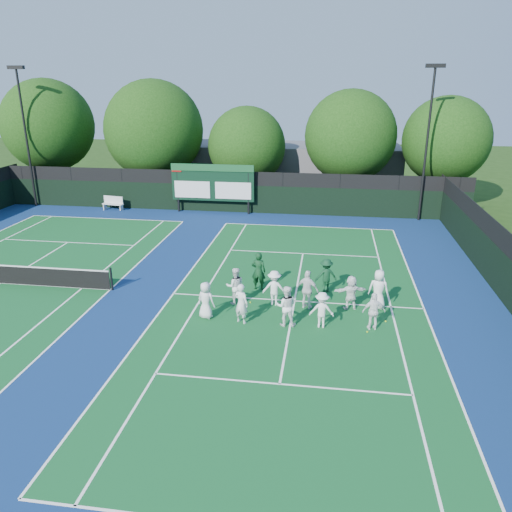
# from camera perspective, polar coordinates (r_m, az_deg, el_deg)

# --- Properties ---
(ground) EXTENTS (120.00, 120.00, 0.00)m
(ground) POSITION_cam_1_polar(r_m,az_deg,el_deg) (21.08, 4.22, -6.29)
(ground) COLOR #1C390F
(ground) RESTS_ON ground
(court_apron) EXTENTS (34.00, 32.00, 0.01)m
(court_apron) POSITION_cam_1_polar(r_m,az_deg,el_deg) (23.11, -10.62, -4.18)
(court_apron) COLOR navy
(court_apron) RESTS_ON ground
(near_court) EXTENTS (11.05, 23.85, 0.01)m
(near_court) POSITION_cam_1_polar(r_m,az_deg,el_deg) (21.98, 4.42, -5.15)
(near_court) COLOR #115324
(near_court) RESTS_ON ground
(left_court) EXTENTS (11.05, 23.85, 0.01)m
(left_court) POSITION_cam_1_polar(r_m,az_deg,el_deg) (26.72, -27.11, -2.77)
(left_court) COLOR #115324
(left_court) RESTS_ON ground
(back_fence) EXTENTS (34.00, 0.08, 3.00)m
(back_fence) POSITION_cam_1_polar(r_m,az_deg,el_deg) (36.54, -3.26, 7.12)
(back_fence) COLOR black
(back_fence) RESTS_ON ground
(scoreboard) EXTENTS (6.00, 0.21, 3.55)m
(scoreboard) POSITION_cam_1_polar(r_m,az_deg,el_deg) (36.19, -5.00, 8.31)
(scoreboard) COLOR black
(scoreboard) RESTS_ON ground
(clubhouse) EXTENTS (18.00, 6.00, 4.00)m
(clubhouse) POSITION_cam_1_polar(r_m,az_deg,el_deg) (43.67, 4.09, 9.99)
(clubhouse) COLOR #59585E
(clubhouse) RESTS_ON ground
(light_pole_left) EXTENTS (1.20, 0.30, 10.12)m
(light_pole_left) POSITION_cam_1_polar(r_m,az_deg,el_deg) (41.28, -25.00, 13.76)
(light_pole_left) COLOR black
(light_pole_left) RESTS_ON ground
(light_pole_right) EXTENTS (1.20, 0.30, 10.12)m
(light_pole_right) POSITION_cam_1_polar(r_m,az_deg,el_deg) (35.33, 19.14, 13.81)
(light_pole_right) COLOR black
(light_pole_right) RESTS_ON ground
(bench) EXTENTS (1.67, 0.72, 1.02)m
(bench) POSITION_cam_1_polar(r_m,az_deg,el_deg) (38.76, -16.01, 5.89)
(bench) COLOR silver
(bench) RESTS_ON ground
(tree_a) EXTENTS (7.28, 7.28, 9.35)m
(tree_a) POSITION_cam_1_polar(r_m,az_deg,el_deg) (44.76, -22.43, 13.40)
(tree_a) COLOR black
(tree_a) RESTS_ON ground
(tree_b) EXTENTS (7.69, 7.69, 9.31)m
(tree_b) POSITION_cam_1_polar(r_m,az_deg,el_deg) (41.05, -11.33, 13.66)
(tree_b) COLOR black
(tree_b) RESTS_ON ground
(tree_c) EXTENTS (5.96, 5.96, 7.36)m
(tree_c) POSITION_cam_1_polar(r_m,az_deg,el_deg) (39.34, -0.81, 12.27)
(tree_c) COLOR black
(tree_c) RESTS_ON ground
(tree_d) EXTENTS (6.78, 6.78, 8.61)m
(tree_d) POSITION_cam_1_polar(r_m,az_deg,el_deg) (38.78, 10.96, 13.04)
(tree_d) COLOR black
(tree_d) RESTS_ON ground
(tree_e) EXTENTS (6.27, 6.27, 8.18)m
(tree_e) POSITION_cam_1_polar(r_m,az_deg,el_deg) (39.67, 21.07, 12.03)
(tree_e) COLOR black
(tree_e) RESTS_ON ground
(tennis_ball_0) EXTENTS (0.07, 0.07, 0.07)m
(tennis_ball_0) POSITION_cam_1_polar(r_m,az_deg,el_deg) (21.72, -0.65, -5.33)
(tennis_ball_0) COLOR #BCD619
(tennis_ball_0) RESTS_ON ground
(tennis_ball_1) EXTENTS (0.07, 0.07, 0.07)m
(tennis_ball_1) POSITION_cam_1_polar(r_m,az_deg,el_deg) (24.54, 10.91, -2.70)
(tennis_ball_1) COLOR #BCD619
(tennis_ball_1) RESTS_ON ground
(tennis_ball_2) EXTENTS (0.07, 0.07, 0.07)m
(tennis_ball_2) POSITION_cam_1_polar(r_m,az_deg,el_deg) (19.79, 12.60, -8.45)
(tennis_ball_2) COLOR #BCD619
(tennis_ball_2) RESTS_ON ground
(tennis_ball_3) EXTENTS (0.07, 0.07, 0.07)m
(tennis_ball_3) POSITION_cam_1_polar(r_m,az_deg,el_deg) (21.41, -1.84, -5.73)
(tennis_ball_3) COLOR #BCD619
(tennis_ball_3) RESTS_ON ground
(tennis_ball_4) EXTENTS (0.07, 0.07, 0.07)m
(tennis_ball_4) POSITION_cam_1_polar(r_m,az_deg,el_deg) (23.69, 8.17, -3.36)
(tennis_ball_4) COLOR #BCD619
(tennis_ball_4) RESTS_ON ground
(tennis_ball_5) EXTENTS (0.07, 0.07, 0.07)m
(tennis_ball_5) POSITION_cam_1_polar(r_m,az_deg,el_deg) (20.76, 14.60, -7.24)
(tennis_ball_5) COLOR #BCD619
(tennis_ball_5) RESTS_ON ground
(player_front_0) EXTENTS (0.88, 0.72, 1.55)m
(player_front_0) POSITION_cam_1_polar(r_m,az_deg,el_deg) (20.24, -5.76, -5.06)
(player_front_0) COLOR white
(player_front_0) RESTS_ON ground
(player_front_1) EXTENTS (0.72, 0.62, 1.67)m
(player_front_1) POSITION_cam_1_polar(r_m,az_deg,el_deg) (19.73, -1.70, -5.45)
(player_front_1) COLOR white
(player_front_1) RESTS_ON ground
(player_front_2) EXTENTS (0.85, 0.69, 1.66)m
(player_front_2) POSITION_cam_1_polar(r_m,az_deg,el_deg) (19.56, 3.46, -5.72)
(player_front_2) COLOR white
(player_front_2) RESTS_ON ground
(player_front_3) EXTENTS (0.96, 0.56, 1.47)m
(player_front_3) POSITION_cam_1_polar(r_m,az_deg,el_deg) (19.59, 7.53, -6.13)
(player_front_3) COLOR white
(player_front_3) RESTS_ON ground
(player_front_4) EXTENTS (0.93, 0.49, 1.51)m
(player_front_4) POSITION_cam_1_polar(r_m,az_deg,el_deg) (19.77, 13.31, -6.19)
(player_front_4) COLOR white
(player_front_4) RESTS_ON ground
(player_back_0) EXTENTS (0.95, 0.84, 1.64)m
(player_back_0) POSITION_cam_1_polar(r_m,az_deg,el_deg) (21.40, -2.40, -3.43)
(player_back_0) COLOR white
(player_back_0) RESTS_ON ground
(player_back_1) EXTENTS (1.02, 0.61, 1.55)m
(player_back_1) POSITION_cam_1_polar(r_m,az_deg,el_deg) (21.30, 2.11, -3.68)
(player_back_1) COLOR white
(player_back_1) RESTS_ON ground
(player_back_2) EXTENTS (1.07, 0.74, 1.69)m
(player_back_2) POSITION_cam_1_polar(r_m,az_deg,el_deg) (21.06, 5.91, -3.85)
(player_back_2) COLOR white
(player_back_2) RESTS_ON ground
(player_back_3) EXTENTS (1.45, 0.80, 1.49)m
(player_back_3) POSITION_cam_1_polar(r_m,az_deg,el_deg) (21.30, 10.79, -4.12)
(player_back_3) COLOR white
(player_back_3) RESTS_ON ground
(player_back_4) EXTENTS (0.94, 0.70, 1.74)m
(player_back_4) POSITION_cam_1_polar(r_m,az_deg,el_deg) (21.53, 13.82, -3.74)
(player_back_4) COLOR white
(player_back_4) RESTS_ON ground
(coach_left) EXTENTS (0.69, 0.48, 1.80)m
(coach_left) POSITION_cam_1_polar(r_m,az_deg,el_deg) (22.79, 0.29, -1.73)
(coach_left) COLOR #0E3519
(coach_left) RESTS_ON ground
(coach_right) EXTENTS (1.14, 0.85, 1.57)m
(coach_right) POSITION_cam_1_polar(r_m,az_deg,el_deg) (22.81, 8.02, -2.22)
(coach_right) COLOR #0F371E
(coach_right) RESTS_ON ground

